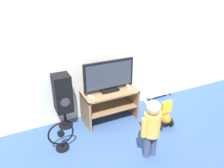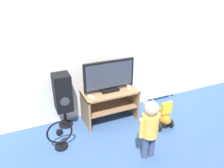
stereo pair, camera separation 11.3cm
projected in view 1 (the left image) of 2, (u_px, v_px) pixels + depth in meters
ground_plane at (116, 125)px, 3.90m from camera, size 16.00×16.00×0.00m
wall_back at (101, 47)px, 3.81m from camera, size 10.00×0.06×2.60m
tv_stand at (110, 101)px, 3.94m from camera, size 0.97×0.50×0.58m
television at (109, 76)px, 3.76m from camera, size 0.92×0.20×0.56m
game_console at (127, 86)px, 3.98m from camera, size 0.04×0.16×0.05m
remote_primary at (91, 97)px, 3.63m from camera, size 0.08×0.13×0.03m
child at (152, 124)px, 3.02m from camera, size 0.35×0.51×0.92m
speaker_tower at (63, 94)px, 3.62m from camera, size 0.28×0.30×0.98m
floor_fan at (61, 137)px, 3.27m from camera, size 0.39×0.20×0.48m
ride_on_toy at (160, 114)px, 3.87m from camera, size 0.28×0.52×0.52m
radiator at (161, 83)px, 4.68m from camera, size 0.63×0.08×0.67m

